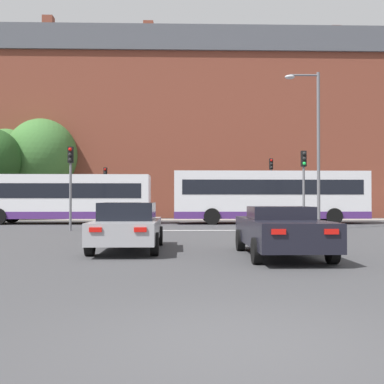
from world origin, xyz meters
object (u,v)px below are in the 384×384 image
object	(u,v)px
car_saloon_left	(128,226)
traffic_light_far_left	(105,184)
traffic_light_far_right	(271,179)
traffic_light_near_left	(70,174)
bus_crossing_lead	(269,196)
traffic_light_near_right	(304,176)
car_roadster_right	(281,230)
street_lamp_junction	(313,135)
bus_crossing_trailing	(61,198)
pedestrian_waiting	(134,205)

from	to	relation	value
car_saloon_left	traffic_light_far_left	distance (m)	21.68
car_saloon_left	traffic_light_far_right	size ratio (longest dim) A/B	1.05
traffic_light_far_right	traffic_light_far_left	distance (m)	12.30
car_saloon_left	traffic_light_near_left	xyz separation A→B (m)	(-3.79, 9.15, 2.04)
bus_crossing_lead	traffic_light_near_right	bearing A→B (deg)	-174.58
car_roadster_right	traffic_light_near_left	size ratio (longest dim) A/B	1.18
car_saloon_left	traffic_light_far_left	world-z (taller)	traffic_light_far_left
traffic_light_far_right	street_lamp_junction	xyz separation A→B (m)	(0.01, -11.06, 1.75)
bus_crossing_lead	street_lamp_junction	size ratio (longest dim) A/B	1.51
traffic_light_near_left	bus_crossing_trailing	bearing A→B (deg)	107.43
car_saloon_left	traffic_light_near_right	bearing A→B (deg)	50.55
traffic_light_far_left	pedestrian_waiting	distance (m)	2.60
traffic_light_far_right	traffic_light_far_left	bearing A→B (deg)	176.90
car_roadster_right	traffic_light_near_left	bearing A→B (deg)	126.54
car_roadster_right	street_lamp_junction	world-z (taller)	street_lamp_junction
bus_crossing_trailing	traffic_light_near_left	world-z (taller)	traffic_light_near_left
car_roadster_right	traffic_light_near_left	world-z (taller)	traffic_light_near_left
street_lamp_junction	traffic_light_far_right	bearing A→B (deg)	90.08
traffic_light_near_left	traffic_light_far_left	xyz separation A→B (m)	(-0.14, 12.09, -0.15)
car_saloon_left	pedestrian_waiting	size ratio (longest dim) A/B	2.58
traffic_light_near_left	traffic_light_near_right	world-z (taller)	traffic_light_near_left
traffic_light_far_right	street_lamp_junction	size ratio (longest dim) A/B	0.57
car_saloon_left	traffic_light_far_right	xyz separation A→B (m)	(8.35, 20.57, 2.29)
traffic_light_far_left	street_lamp_junction	distance (m)	17.12
traffic_light_far_left	traffic_light_near_left	bearing A→B (deg)	-89.36
bus_crossing_trailing	car_roadster_right	bearing A→B (deg)	-149.74
street_lamp_junction	bus_crossing_trailing	bearing A→B (deg)	156.40
traffic_light_near_right	traffic_light_far_right	bearing A→B (deg)	87.51
bus_crossing_lead	street_lamp_junction	bearing A→B (deg)	-170.03
traffic_light_far_right	traffic_light_far_left	xyz separation A→B (m)	(-12.27, 0.67, -0.39)
bus_crossing_trailing	traffic_light_near_left	bearing A→B (deg)	-162.57
bus_crossing_trailing	traffic_light_far_left	bearing A→B (deg)	-19.26
car_roadster_right	traffic_light_near_left	distance (m)	13.69
bus_crossing_trailing	pedestrian_waiting	size ratio (longest dim) A/B	6.02
bus_crossing_lead	pedestrian_waiting	size ratio (longest dim) A/B	6.52
pedestrian_waiting	bus_crossing_trailing	bearing A→B (deg)	-179.42
bus_crossing_trailing	traffic_light_near_right	bearing A→B (deg)	-114.38
traffic_light_far_right	bus_crossing_trailing	bearing A→B (deg)	-161.14
traffic_light_far_left	traffic_light_far_right	bearing A→B (deg)	-3.10
car_saloon_left	bus_crossing_lead	distance (m)	17.29
pedestrian_waiting	car_saloon_left	bearing A→B (deg)	-138.30
traffic_light_far_left	traffic_light_near_right	bearing A→B (deg)	-44.86
traffic_light_near_right	street_lamp_junction	xyz separation A→B (m)	(0.50, 0.01, 2.09)
bus_crossing_lead	traffic_light_near_left	world-z (taller)	traffic_light_near_left
bus_crossing_trailing	street_lamp_junction	distance (m)	15.83
bus_crossing_trailing	traffic_light_far_left	xyz separation A→B (m)	(1.93, 5.52, 1.00)
car_roadster_right	car_saloon_left	bearing A→B (deg)	158.28
car_saloon_left	bus_crossing_lead	size ratio (longest dim) A/B	0.40
bus_crossing_lead	traffic_light_near_left	xyz separation A→B (m)	(-11.07, -6.50, 1.02)
car_roadster_right	pedestrian_waiting	distance (m)	23.73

